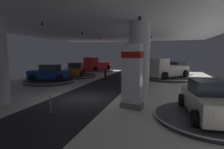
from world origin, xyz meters
name	(u,v)px	position (x,y,z in m)	size (l,w,h in m)	color
ground	(84,98)	(0.00, 0.00, -0.02)	(24.00, 44.00, 0.06)	silver
ceiling_with_spotlights	(82,18)	(0.00, 0.00, 5.55)	(24.00, 44.00, 0.39)	silver
column_right	(139,59)	(3.62, 2.11, 2.75)	(1.58, 1.58, 5.50)	silver
brand_sign_pylon	(132,76)	(3.68, -1.37, 1.92)	(1.37, 0.88, 3.70)	slate
display_platform_mid_left	(49,81)	(-6.66, 5.31, 0.16)	(5.48, 5.48, 0.28)	#333338
display_car_mid_left	(49,73)	(-6.63, 5.32, 1.05)	(4.53, 3.08, 1.71)	navy
display_platform_far_right	(168,78)	(6.06, 11.31, 0.17)	(5.68, 5.68, 0.30)	#333338
pickup_truck_far_right	(166,70)	(5.84, 11.08, 1.24)	(5.13, 5.33, 2.30)	silver
display_platform_far_left	(75,76)	(-6.22, 10.49, 0.13)	(5.76, 5.76, 0.23)	#333338
display_car_far_left	(75,70)	(-6.23, 10.52, 0.99)	(3.19, 4.55, 1.71)	#B77519
display_platform_deep_left	(98,71)	(-5.89, 18.31, 0.13)	(5.68, 5.68, 0.23)	#B7B7BC
pickup_truck_deep_left	(96,65)	(-6.00, 18.01, 1.17)	(4.03, 5.70, 2.30)	red
display_platform_near_right	(209,117)	(7.54, -2.19, 0.13)	(5.07, 5.07, 0.22)	#333338
display_car_near_right	(210,100)	(7.53, -2.16, 0.99)	(2.51, 4.35, 1.71)	silver
display_platform_deep_right	(176,74)	(7.42, 17.25, 0.13)	(4.95, 4.95, 0.23)	silver
display_car_deep_right	(176,68)	(7.44, 17.27, 1.00)	(3.91, 4.46, 1.71)	red
visitor_walking_near	(105,72)	(-1.32, 8.95, 0.91)	(0.32, 0.32, 1.59)	black
stanchion_a	(51,107)	(-0.27, -3.50, 0.37)	(0.28, 0.28, 1.01)	#333338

